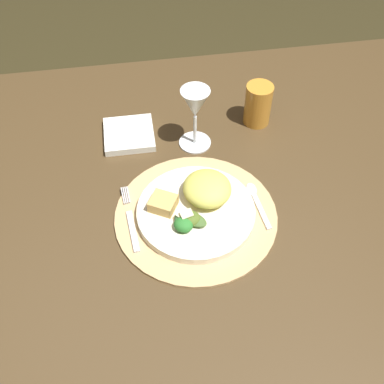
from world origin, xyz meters
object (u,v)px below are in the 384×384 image
object	(u,v)px
fork	(131,221)
spoon	(255,198)
dinner_plate	(196,212)
amber_tumbler	(258,104)
wine_glass	(194,107)
dining_table	(204,218)
napkin	(129,134)

from	to	relation	value
fork	spoon	world-z (taller)	spoon
dinner_plate	amber_tumbler	distance (m)	0.33
dinner_plate	wine_glass	world-z (taller)	wine_glass
dining_table	napkin	world-z (taller)	napkin
dining_table	fork	world-z (taller)	fork
dining_table	fork	xyz separation A→B (m)	(-0.17, -0.08, 0.12)
napkin	amber_tumbler	size ratio (longest dim) A/B	1.14
napkin	dinner_plate	bearing A→B (deg)	-65.77
amber_tumbler	spoon	bearing A→B (deg)	-104.59
dinner_plate	wine_glass	distance (m)	0.24
spoon	fork	bearing A→B (deg)	-175.90
fork	amber_tumbler	world-z (taller)	amber_tumbler
dining_table	fork	bearing A→B (deg)	-155.10
dinner_plate	amber_tumbler	bearing A→B (deg)	54.07
dinner_plate	napkin	world-z (taller)	dinner_plate
spoon	napkin	xyz separation A→B (m)	(-0.25, 0.24, 0.00)
fork	wine_glass	size ratio (longest dim) A/B	1.11
dining_table	spoon	bearing A→B (deg)	-31.17
napkin	wine_glass	world-z (taller)	wine_glass
dining_table	spoon	size ratio (longest dim) A/B	10.53
spoon	wine_glass	size ratio (longest dim) A/B	0.83
dinner_plate	wine_glass	size ratio (longest dim) A/B	1.58
dining_table	wine_glass	bearing A→B (deg)	90.74
fork	spoon	distance (m)	0.26
spoon	amber_tumbler	size ratio (longest dim) A/B	1.22
spoon	wine_glass	xyz separation A→B (m)	(-0.10, 0.19, 0.10)
napkin	wine_glass	bearing A→B (deg)	-16.95
wine_glass	amber_tumbler	world-z (taller)	wine_glass
spoon	wine_glass	world-z (taller)	wine_glass
fork	napkin	distance (m)	0.26
napkin	spoon	bearing A→B (deg)	-43.99
wine_glass	spoon	bearing A→B (deg)	-63.07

